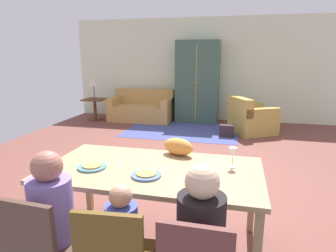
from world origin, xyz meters
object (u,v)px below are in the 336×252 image
(person_man, at_px, (57,229))
(person_woman, at_px, (201,251))
(armoire, at_px, (198,82))
(side_table, at_px, (95,106))
(plate_near_child, at_px, (146,175))
(couch, at_px, (142,109))
(plate_near_man, at_px, (92,167))
(dining_chair_man, at_px, (41,246))
(armchair, at_px, (251,119))
(wine_glass, at_px, (233,153))
(handbag, at_px, (227,131))
(person_child, at_px, (124,250))
(table_lamp, at_px, (94,83))
(dining_table, at_px, (153,175))
(cat, at_px, (178,147))

(person_man, xyz_separation_m, person_woman, (1.04, 0.00, 0.00))
(armoire, height_order, side_table, armoire)
(plate_near_child, xyz_separation_m, couch, (-1.82, 5.28, -0.46))
(plate_near_man, xyz_separation_m, armoire, (0.17, 5.44, 0.28))
(dining_chair_man, bearing_deg, armchair, 73.79)
(wine_glass, bearing_deg, plate_near_child, -152.15)
(side_table, distance_m, handbag, 3.70)
(dining_chair_man, height_order, armoire, armoire)
(person_woman, relative_size, couch, 0.67)
(armchair, relative_size, armoire, 0.55)
(dining_chair_man, height_order, person_woman, person_woman)
(person_child, relative_size, side_table, 1.59)
(dining_chair_man, height_order, person_man, person_man)
(person_woman, relative_size, table_lamp, 2.05)
(person_child, bearing_deg, handbag, 83.73)
(couch, distance_m, side_table, 1.28)
(table_lamp, bearing_deg, couch, 11.63)
(person_man, distance_m, armoire, 6.03)
(plate_near_child, distance_m, person_woman, 0.77)
(plate_near_man, relative_size, armoire, 0.12)
(dining_table, xyz_separation_m, table_lamp, (-3.07, 4.85, 0.31))
(person_child, height_order, armchair, person_child)
(table_lamp, bearing_deg, wine_glass, -51.16)
(person_man, distance_m, handbag, 4.76)
(plate_near_man, distance_m, dining_chair_man, 0.79)
(cat, bearing_deg, person_woman, -51.85)
(person_woman, xyz_separation_m, handbag, (-0.01, 4.63, -0.38))
(person_woman, height_order, couch, person_woman)
(cat, bearing_deg, side_table, 145.23)
(plate_near_man, bearing_deg, person_child, -47.74)
(wine_glass, distance_m, person_woman, 0.96)
(plate_near_man, relative_size, armchair, 0.22)
(couch, height_order, side_table, couch)
(person_woman, bearing_deg, person_man, -180.00)
(person_child, height_order, cat, cat)
(plate_near_child, height_order, handbag, plate_near_child)
(couch, height_order, table_lamp, table_lamp)
(plate_near_child, relative_size, couch, 0.15)
(table_lamp, bearing_deg, plate_near_child, -58.54)
(dining_table, distance_m, armchair, 4.55)
(armchair, bearing_deg, plate_near_man, -108.62)
(person_woman, bearing_deg, armchair, 84.53)
(plate_near_man, height_order, armchair, armchair)
(plate_near_child, bearing_deg, table_lamp, 121.46)
(armchair, bearing_deg, wine_glass, -94.42)
(couch, bearing_deg, person_woman, -67.96)
(plate_near_man, height_order, table_lamp, table_lamp)
(plate_near_child, xyz_separation_m, person_child, (-0.00, -0.51, -0.34))
(person_man, distance_m, couch, 5.94)
(dining_chair_man, xyz_separation_m, side_table, (-2.55, 5.70, -0.11))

